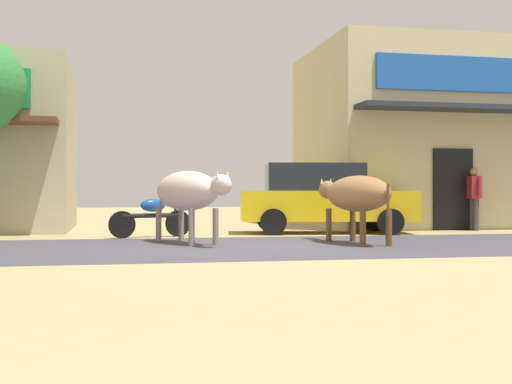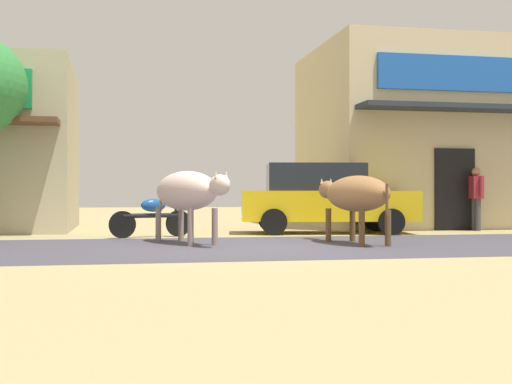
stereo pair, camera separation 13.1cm
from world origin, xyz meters
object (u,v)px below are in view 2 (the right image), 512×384
object	(u,v)px
parked_motorcycle	(152,216)
pedestrian_by_shop	(476,194)
parked_hatchback_car	(324,198)
cow_far_dark	(355,194)
cow_near_brown	(187,192)

from	to	relation	value
parked_motorcycle	pedestrian_by_shop	size ratio (longest dim) A/B	1.10
parked_hatchback_car	pedestrian_by_shop	distance (m)	4.16
cow_far_dark	pedestrian_by_shop	bearing A→B (deg)	40.28
pedestrian_by_shop	cow_near_brown	bearing A→B (deg)	-157.07
parked_hatchback_car	cow_near_brown	bearing A→B (deg)	-140.87
cow_near_brown	cow_far_dark	size ratio (longest dim) A/B	0.98
parked_hatchback_car	cow_far_dark	distance (m)	3.59
cow_near_brown	parked_motorcycle	bearing A→B (deg)	104.38
parked_motorcycle	cow_near_brown	xyz separation A→B (m)	(0.53, -2.07, 0.51)
parked_hatchback_car	parked_motorcycle	world-z (taller)	parked_hatchback_car
parked_hatchback_car	cow_far_dark	bearing A→B (deg)	-97.89
cow_far_dark	pedestrian_by_shop	distance (m)	6.08
parked_hatchback_car	parked_motorcycle	xyz separation A→B (m)	(-4.07, -0.81, -0.38)
pedestrian_by_shop	cow_far_dark	bearing A→B (deg)	-139.72
parked_motorcycle	pedestrian_by_shop	xyz separation A→B (m)	(8.21, 1.18, 0.48)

